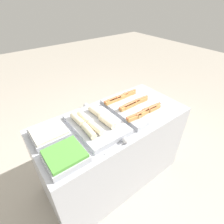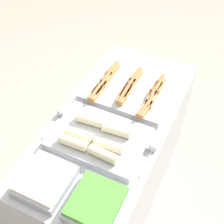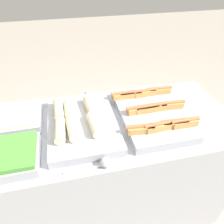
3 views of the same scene
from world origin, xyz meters
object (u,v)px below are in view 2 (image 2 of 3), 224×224
at_px(tray_hotdogs, 128,92).
at_px(tray_side_front, 96,203).
at_px(serving_spoon_near, 152,149).
at_px(serving_spoon_far, 60,114).
at_px(tray_wraps, 98,138).
at_px(tray_side_back, 45,180).

relative_size(tray_hotdogs, tray_side_front, 2.00).
distance_m(serving_spoon_near, serving_spoon_far, 0.61).
relative_size(tray_hotdogs, serving_spoon_near, 2.45).
bearing_deg(tray_wraps, serving_spoon_far, 76.39).
xyz_separation_m(tray_hotdogs, tray_wraps, (-0.42, 0.00, -0.00)).
relative_size(tray_wraps, tray_side_back, 1.94).
distance_m(tray_side_front, serving_spoon_near, 0.45).
bearing_deg(serving_spoon_far, tray_side_back, -157.45).
distance_m(tray_wraps, serving_spoon_far, 0.31).
relative_size(serving_spoon_near, serving_spoon_far, 0.97).
relative_size(tray_wraps, tray_side_front, 1.94).
height_order(tray_side_front, serving_spoon_near, tray_side_front).
relative_size(tray_side_front, tray_side_back, 1.00).
bearing_deg(tray_hotdogs, serving_spoon_near, -139.18).
bearing_deg(serving_spoon_far, serving_spoon_near, -90.23).
bearing_deg(tray_side_front, tray_side_back, 90.00).
height_order(tray_side_front, serving_spoon_far, tray_side_front).
distance_m(tray_hotdogs, serving_spoon_far, 0.46).
xyz_separation_m(tray_wraps, serving_spoon_far, (0.07, 0.30, -0.01)).
relative_size(tray_side_back, serving_spoon_near, 1.23).
xyz_separation_m(tray_hotdogs, serving_spoon_far, (-0.35, 0.30, -0.01)).
xyz_separation_m(tray_wraps, tray_side_back, (-0.36, 0.12, -0.00)).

